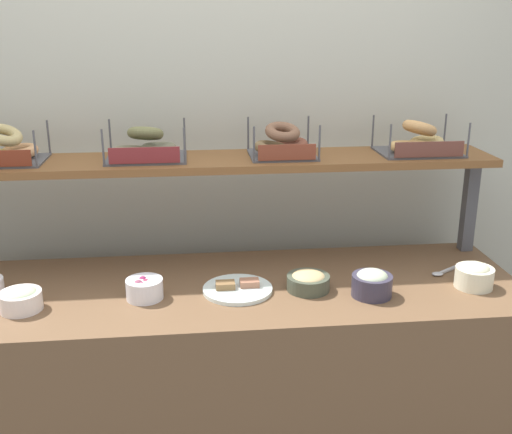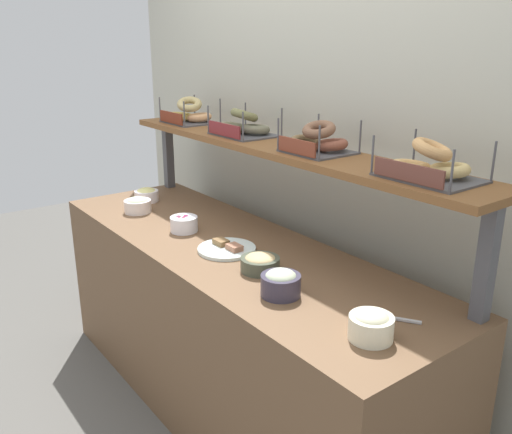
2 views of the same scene
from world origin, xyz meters
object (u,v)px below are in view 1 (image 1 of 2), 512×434
Objects in this scene: bowl_potato_salad at (474,275)px; bowl_hummus at (308,281)px; bowl_scallion_spread at (21,299)px; bagel_basket_plain at (418,142)px; bagel_basket_poppy at (146,147)px; bowl_tuna_salad at (372,283)px; serving_plate_white at (238,289)px; bagel_basket_sesame at (4,150)px; serving_spoon_near_plate at (444,272)px; bowl_beet_salad at (144,288)px; bagel_basket_cinnamon_raisin at (282,144)px.

bowl_hummus is (-0.62, 0.04, -0.01)m from bowl_potato_salad.
bagel_basket_plain reaches higher than bowl_scallion_spread.
bowl_potato_salad reaches higher than bowl_scallion_spread.
bagel_basket_plain reaches higher than bagel_basket_poppy.
bowl_hummus is at bearing 3.08° from bowl_scallion_spread.
bowl_scallion_spread is at bearing 179.11° from bowl_tuna_salad.
bowl_scallion_spread reaches higher than serving_plate_white.
bagel_basket_plain is at bearing -0.56° from bagel_basket_poppy.
bagel_basket_plain is (0.51, 0.33, 0.44)m from bowl_hummus.
bagel_basket_poppy is (-1.21, 0.39, 0.43)m from bowl_potato_salad.
bowl_potato_salad is 0.55× the size of serving_plate_white.
bowl_potato_salad is at bearing -12.61° from bagel_basket_sesame.
bagel_basket_poppy is 1.09m from bagel_basket_plain.
bagel_basket_sesame is (-0.86, 0.33, 0.47)m from serving_plate_white.
bowl_tuna_salad is at bearing -153.97° from serving_spoon_near_plate.
bowl_beet_salad is at bearing 6.28° from bowl_scallion_spread.
bagel_basket_sesame reaches higher than bowl_potato_salad.
bagel_basket_sesame is at bearing 179.58° from bagel_basket_plain.
bagel_basket_sesame is at bearing 145.86° from bowl_beet_salad.
bowl_scallion_spread reaches higher than bowl_beet_salad.
bowl_potato_salad is at bearing -29.78° from bagel_basket_cinnamon_raisin.
bowl_tuna_salad is at bearing -18.62° from bowl_hummus.
bowl_hummus is 0.81m from bagel_basket_poppy.
bagel_basket_poppy reaches higher than serving_spoon_near_plate.
bagel_basket_sesame is 0.89× the size of bagel_basket_plain.
bowl_scallion_spread is at bearing -165.63° from bagel_basket_plain.
serving_plate_white is 0.97× the size of bagel_basket_cinnamon_raisin.
bowl_scallion_spread is 0.75m from serving_plate_white.
serving_spoon_near_plate is at bearing 5.46° from serving_plate_white.
bowl_scallion_spread is 0.54× the size of bagel_basket_cinnamon_raisin.
bowl_scallion_spread reaches higher than serving_spoon_near_plate.
bagel_basket_poppy is at bearing 179.44° from bagel_basket_plain.
bagel_basket_sesame is 1.10× the size of bagel_basket_cinnamon_raisin.
serving_spoon_near_plate is (1.15, 0.10, -0.03)m from bowl_beet_salad.
bowl_beet_salad is 0.77m from bagel_basket_sesame.
bowl_tuna_salad is at bearing -4.56° from bowl_beet_salad.
bowl_tuna_salad is 0.66m from bagel_basket_plain.
bagel_basket_plain is at bearing -0.73° from bagel_basket_cinnamon_raisin.
serving_spoon_near_plate is (1.57, 0.15, -0.03)m from bowl_scallion_spread.
bowl_tuna_salad is 0.49m from serving_plate_white.
bowl_potato_salad is at bearing 4.47° from bowl_tuna_salad.
bagel_basket_sesame reaches higher than bowl_tuna_salad.
bowl_hummus is 0.56m from bagel_basket_cinnamon_raisin.
serving_plate_white is at bearing 169.56° from bowl_tuna_salad.
bowl_scallion_spread is 0.60m from bagel_basket_sesame.
bowl_scallion_spread is at bearing -74.96° from bagel_basket_sesame.
bowl_potato_salad reaches higher than serving_plate_white.
bowl_tuna_salad is 1.46m from bagel_basket_sesame.
bowl_beet_salad is 0.46× the size of bagel_basket_sesame.
bagel_basket_sesame reaches higher than bagel_basket_poppy.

